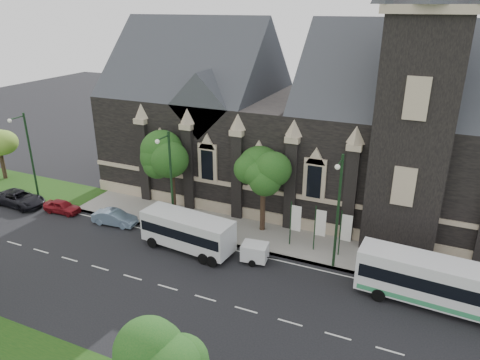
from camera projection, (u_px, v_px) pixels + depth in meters
The scene contains 19 objects.
ground at pixel (168, 287), 31.10m from camera, with size 160.00×160.00×0.00m, color black.
sidewalk at pixel (226, 228), 39.13m from camera, with size 80.00×5.00×0.15m, color gray.
museum at pixel (316, 121), 42.05m from camera, with size 40.00×17.70×29.90m.
tree_park_east at pixel (165, 350), 19.14m from camera, with size 3.40×3.40×6.28m.
tree_walk_right at pixel (267, 168), 36.80m from camera, with size 4.08×4.08×7.80m.
tree_walk_left at pixel (174, 155), 40.25m from camera, with size 3.91×3.91×7.64m.
tree_walk_far at pixel (0, 140), 48.58m from camera, with size 3.40×3.40×6.28m.
street_lamp_near at pixel (338, 207), 31.42m from camera, with size 0.36×1.88×9.00m.
street_lamp_mid at pixel (170, 178), 36.74m from camera, with size 0.36×1.88×9.00m.
street_lamp_far at pixel (29, 153), 42.81m from camera, with size 0.36×1.88×9.00m.
banner_flag_left at pixel (294, 220), 35.46m from camera, with size 0.90×0.10×4.00m.
banner_flag_center at pixel (319, 225), 34.70m from camera, with size 0.90×0.10×4.00m.
banner_flag_right at pixel (344, 230), 33.94m from camera, with size 0.90×0.10×4.00m.
tour_coach at pixel (448, 285), 28.29m from camera, with size 11.47×3.20×3.31m.
shuttle_bus at pixel (188, 230), 35.31m from camera, with size 7.89×3.33×2.97m.
box_trailer at pixel (255, 252), 33.91m from camera, with size 2.90×1.71×1.51m.
sedan at pixel (115, 218), 39.73m from camera, with size 1.42×4.08×1.35m, color #7790AC.
car_far_red at pixel (62, 207), 42.01m from camera, with size 1.47×3.66×1.25m, color maroon.
car_far_black at pixel (20, 198), 43.48m from camera, with size 2.44×5.30×1.47m, color black.
Camera 1 is at (15.31, -21.73, 18.54)m, focal length 33.20 mm.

